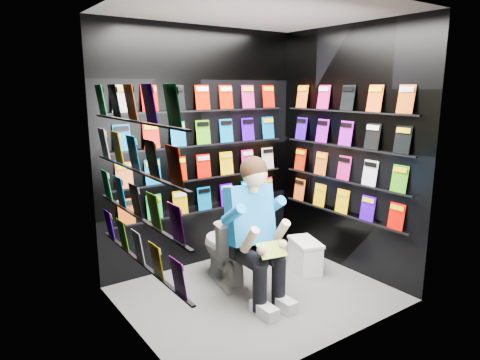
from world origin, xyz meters
TOP-DOWN VIEW (x-y plane):
  - floor at (0.00, 0.00)m, footprint 2.40×2.40m
  - ceiling at (0.00, 0.00)m, footprint 2.40×2.40m
  - wall_back at (0.00, 1.00)m, footprint 2.40×0.04m
  - wall_front at (0.00, -1.00)m, footprint 2.40×0.04m
  - wall_left at (-1.20, 0.00)m, footprint 0.04×2.00m
  - wall_right at (1.20, 0.00)m, footprint 0.04×2.00m
  - comics_back at (0.00, 0.97)m, footprint 2.10×0.06m
  - comics_left at (-1.17, 0.00)m, footprint 0.06×1.70m
  - comics_right at (1.17, 0.00)m, footprint 0.06×1.70m
  - toilet at (-0.08, 0.41)m, footprint 0.56×0.82m
  - longbox at (0.77, 0.14)m, footprint 0.35×0.47m
  - longbox_lid at (0.77, 0.14)m, footprint 0.38×0.49m
  - reader at (-0.08, 0.03)m, footprint 0.71×0.92m
  - held_comic at (-0.08, -0.32)m, footprint 0.27×0.19m

SIDE VIEW (x-z plane):
  - floor at x=0.00m, z-range 0.00..0.00m
  - longbox at x=0.77m, z-range 0.00..0.31m
  - longbox_lid at x=0.77m, z-range 0.31..0.34m
  - toilet at x=-0.08m, z-range 0.00..0.73m
  - held_comic at x=-0.08m, z-range 0.53..0.63m
  - reader at x=-0.08m, z-range 0.04..1.55m
  - wall_back at x=0.00m, z-range 0.00..2.60m
  - wall_front at x=0.00m, z-range 0.00..2.60m
  - wall_left at x=-1.20m, z-range 0.00..2.60m
  - wall_right at x=1.20m, z-range 0.00..2.60m
  - comics_back at x=0.00m, z-range 0.62..1.99m
  - comics_left at x=-1.17m, z-range 0.62..1.99m
  - comics_right at x=1.17m, z-range 0.62..1.99m
  - ceiling at x=0.00m, z-range 2.60..2.60m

